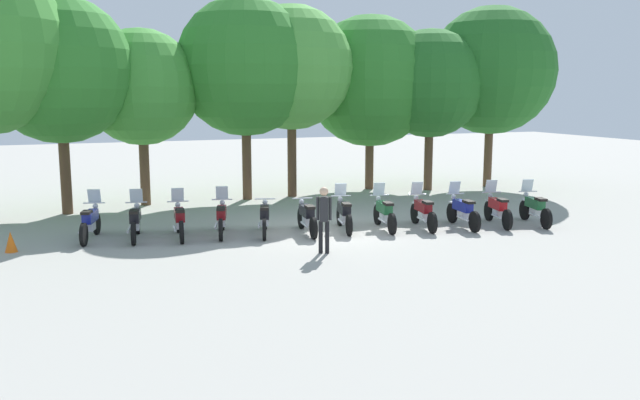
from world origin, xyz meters
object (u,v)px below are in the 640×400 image
at_px(motorcycle_1, 135,221).
at_px(tree_1, 59,70).
at_px(motorcycle_11, 535,208).
at_px(tree_6, 430,84).
at_px(motorcycle_9, 463,211).
at_px(motorcycle_7, 384,213).
at_px(motorcycle_4, 265,218).
at_px(tree_5, 370,81).
at_px(motorcycle_10, 497,209).
at_px(tree_2, 141,87).
at_px(motorcycle_2, 179,220).
at_px(motorcycle_6, 344,213).
at_px(person_0, 324,214).
at_px(motorcycle_3, 222,218).
at_px(motorcycle_8, 423,211).
at_px(tree_4, 291,68).
at_px(traffic_cone, 11,242).
at_px(motorcycle_5, 307,217).
at_px(tree_7, 491,71).
at_px(motorcycle_0, 90,222).
at_px(tree_3, 245,67).

height_order(motorcycle_1, tree_1, tree_1).
relative_size(motorcycle_11, tree_6, 0.32).
distance_m(motorcycle_1, motorcycle_9, 9.85).
bearing_deg(motorcycle_11, motorcycle_7, 92.13).
bearing_deg(motorcycle_4, tree_5, -25.51).
xyz_separation_m(motorcycle_10, tree_2, (-9.88, 7.95, 3.81)).
xyz_separation_m(motorcycle_2, motorcycle_7, (6.03, -1.09, 0.00)).
height_order(motorcycle_6, tree_1, tree_1).
relative_size(motorcycle_2, tree_2, 0.34).
height_order(motorcycle_4, tree_2, tree_2).
height_order(motorcycle_11, person_0, person_0).
bearing_deg(motorcycle_10, motorcycle_6, 92.65).
bearing_deg(motorcycle_7, motorcycle_4, 90.59).
xyz_separation_m(motorcycle_3, motorcycle_11, (9.65, -2.00, 0.00)).
xyz_separation_m(motorcycle_1, tree_6, (12.78, 5.46, 3.99)).
bearing_deg(motorcycle_1, motorcycle_8, -90.51).
bearing_deg(motorcycle_3, motorcycle_8, -86.55).
distance_m(tree_4, traffic_cone, 12.75).
distance_m(motorcycle_8, tree_2, 11.24).
distance_m(motorcycle_10, traffic_cone, 14.19).
relative_size(person_0, traffic_cone, 3.18).
xyz_separation_m(motorcycle_10, motorcycle_11, (1.21, -0.29, 0.00)).
bearing_deg(tree_5, motorcycle_5, -126.59).
bearing_deg(tree_7, motorcycle_5, -149.31).
bearing_deg(motorcycle_8, motorcycle_3, 88.51).
distance_m(motorcycle_2, motorcycle_9, 8.61).
bearing_deg(tree_4, traffic_cone, -147.66).
bearing_deg(motorcycle_11, motorcycle_3, 92.24).
height_order(motorcycle_4, tree_5, tree_5).
bearing_deg(tree_1, traffic_cone, -105.13).
xyz_separation_m(motorcycle_11, tree_6, (0.71, 7.84, 3.99)).
height_order(motorcycle_1, motorcycle_2, same).
xyz_separation_m(motorcycle_0, tree_5, (11.75, 6.28, 4.10)).
bearing_deg(tree_4, tree_3, -177.29).
xyz_separation_m(motorcycle_9, tree_5, (0.90, 8.60, 4.10)).
bearing_deg(motorcycle_10, motorcycle_9, 99.28).
relative_size(motorcycle_6, tree_2, 0.33).
bearing_deg(motorcycle_1, motorcycle_11, -90.79).
bearing_deg(person_0, motorcycle_0, -102.10).
height_order(motorcycle_7, tree_4, tree_4).
distance_m(motorcycle_9, motorcycle_10, 1.22).
bearing_deg(motorcycle_4, tree_7, -45.41).
relative_size(motorcycle_0, motorcycle_4, 1.01).
relative_size(motorcycle_0, motorcycle_1, 0.98).
height_order(motorcycle_10, tree_4, tree_4).
relative_size(tree_5, tree_6, 1.09).
height_order(motorcycle_11, tree_3, tree_3).
distance_m(tree_4, tree_6, 6.08).
xyz_separation_m(motorcycle_1, tree_1, (-1.77, 4.96, 4.38)).
relative_size(motorcycle_7, tree_4, 0.29).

